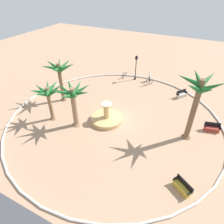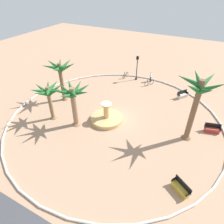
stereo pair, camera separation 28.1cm
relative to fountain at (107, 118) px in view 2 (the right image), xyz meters
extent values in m
plane|color=tan|center=(-0.64, -0.67, -0.32)|extent=(80.00, 80.00, 0.00)
torus|color=silver|center=(-0.64, -0.67, -0.22)|extent=(23.89, 23.89, 0.20)
cylinder|color=tan|center=(0.00, 0.00, -0.09)|extent=(3.63, 3.63, 0.45)
cylinder|color=#236093|center=(0.00, 0.00, -0.13)|extent=(3.19, 3.19, 0.34)
cylinder|color=tan|center=(0.00, 0.00, 0.98)|extent=(0.65, 0.65, 1.69)
cylinder|color=#E0B370|center=(0.00, 0.00, 1.88)|extent=(1.16, 1.16, 0.12)
cylinder|color=brown|center=(7.16, -1.39, 2.18)|extent=(0.45, 0.45, 5.01)
cone|color=brown|center=(7.16, -1.39, -0.07)|extent=(0.85, 0.85, 0.50)
cone|color=#1E6028|center=(8.14, -1.50, 4.36)|extent=(2.21, 0.80, 1.19)
cone|color=#1E6028|center=(7.84, -0.66, 4.38)|extent=(1.89, 1.95, 1.15)
cone|color=#1E6028|center=(6.81, -0.47, 4.34)|extent=(1.28, 2.21, 1.23)
cone|color=#1E6028|center=(6.21, -1.04, 4.42)|extent=(2.22, 1.27, 1.08)
cone|color=#1E6028|center=(6.32, -1.83, 4.25)|extent=(2.14, 1.50, 1.38)
cone|color=#1E6028|center=(6.98, -2.32, 4.26)|extent=(0.96, 2.20, 1.38)
cone|color=#1E6028|center=(7.67, -2.14, 4.19)|extent=(1.64, 2.05, 1.50)
cylinder|color=brown|center=(-8.58, -1.15, 2.93)|extent=(0.52, 0.52, 6.50)
cone|color=brown|center=(-8.58, -1.15, -0.07)|extent=(0.99, 0.99, 0.50)
cone|color=#1E6028|center=(-7.55, -1.14, 5.89)|extent=(2.22, 0.59, 1.11)
cone|color=#1E6028|center=(-8.10, -0.35, 5.66)|extent=(1.59, 2.12, 1.52)
cone|color=#1E6028|center=(-9.05, -0.36, 5.63)|extent=(1.56, 2.12, 1.58)
cone|color=#1E6028|center=(-9.51, -1.27, 5.65)|extent=(2.19, 0.82, 1.53)
cone|color=#1E6028|center=(-8.98, -2.11, 5.89)|extent=(1.37, 2.26, 1.11)
cone|color=#1E6028|center=(-8.14, -2.08, 5.89)|extent=(1.47, 2.24, 1.10)
cylinder|color=brown|center=(5.68, 2.49, 1.70)|extent=(0.42, 0.42, 4.05)
cone|color=brown|center=(5.68, 2.49, -0.07)|extent=(0.79, 0.79, 0.50)
cone|color=#1E6028|center=(6.48, 2.49, 3.33)|extent=(1.86, 0.56, 1.30)
cone|color=#1E6028|center=(6.25, 3.12, 3.43)|extent=(1.68, 1.76, 1.12)
cone|color=#1E6028|center=(5.79, 3.30, 3.34)|extent=(0.80, 1.92, 1.28)
cone|color=#1E6028|center=(5.10, 3.11, 3.44)|extent=(1.69, 1.75, 1.10)
cone|color=#1E6028|center=(4.87, 2.38, 3.36)|extent=(1.93, 0.82, 1.25)
cone|color=#1E6028|center=(5.17, 1.89, 3.30)|extent=(1.61, 1.77, 1.35)
cone|color=#1E6028|center=(5.67, 1.64, 3.45)|extent=(0.57, 1.88, 1.09)
cone|color=#1E6028|center=(6.17, 1.87, 3.31)|extent=(1.58, 1.80, 1.34)
cylinder|color=#8E6B4C|center=(2.62, 2.19, 1.96)|extent=(0.55, 0.55, 4.56)
cone|color=#8E6B4C|center=(2.62, 2.19, -0.07)|extent=(1.05, 1.05, 0.50)
cone|color=#1E6028|center=(3.47, 2.11, 3.73)|extent=(2.05, 0.74, 1.50)
cone|color=#1E6028|center=(3.31, 2.84, 3.93)|extent=(1.90, 1.83, 1.15)
cone|color=#1E6028|center=(2.59, 3.09, 3.81)|extent=(0.61, 2.06, 1.37)
cone|color=#1E6028|center=(1.88, 2.80, 3.96)|extent=(1.96, 1.76, 1.10)
cone|color=#1E6028|center=(1.66, 2.18, 3.94)|extent=(2.08, 0.57, 1.14)
cone|color=#1E6028|center=(2.06, 1.45, 3.86)|extent=(1.69, 1.99, 1.28)
cone|color=#1E6028|center=(2.68, 1.29, 3.79)|extent=(0.71, 2.08, 1.40)
cone|color=#1E6028|center=(3.34, 1.54, 3.98)|extent=(1.92, 1.81, 1.07)
cube|color=gold|center=(-9.28, 5.28, 0.13)|extent=(1.60, 1.32, 0.12)
cube|color=black|center=(-9.40, 5.11, 0.43)|extent=(1.36, 0.97, 0.50)
cube|color=gold|center=(-9.28, 5.28, -0.12)|extent=(1.47, 1.21, 0.39)
cube|color=black|center=(-9.89, 5.70, 0.27)|extent=(0.32, 0.42, 0.24)
cube|color=black|center=(-8.66, 4.85, 0.27)|extent=(0.32, 0.42, 0.24)
cube|color=#B73D33|center=(-10.82, -3.30, 0.13)|extent=(1.67, 0.88, 0.12)
cube|color=black|center=(-10.77, -3.51, 0.43)|extent=(1.57, 0.48, 0.50)
cube|color=#9C342B|center=(-10.82, -3.30, -0.12)|extent=(1.54, 0.81, 0.39)
cube|color=black|center=(-11.55, -3.49, 0.27)|extent=(0.19, 0.46, 0.24)
cube|color=black|center=(-10.10, -3.12, 0.27)|extent=(0.19, 0.46, 0.24)
cube|color=beige|center=(-6.66, -9.06, 0.13)|extent=(1.34, 1.59, 0.12)
cube|color=black|center=(-6.49, -9.19, 0.43)|extent=(1.00, 1.35, 0.50)
cube|color=#B6ADA0|center=(-6.66, -9.06, -0.12)|extent=(1.23, 1.46, 0.39)
cube|color=black|center=(-7.10, -9.67, 0.27)|extent=(0.41, 0.33, 0.24)
cube|color=black|center=(-6.23, -8.45, 0.27)|extent=(0.41, 0.33, 0.24)
cylinder|color=black|center=(0.94, -11.39, 1.32)|extent=(0.12, 0.12, 3.28)
cylinder|color=black|center=(0.94, -11.39, -0.17)|extent=(0.28, 0.28, 0.30)
cube|color=black|center=(0.94, -11.39, 3.18)|extent=(0.32, 0.32, 0.44)
sphere|color=#F2EDCC|center=(0.94, -11.39, 3.18)|extent=(0.22, 0.22, 0.22)
cone|color=black|center=(0.94, -11.39, 3.46)|extent=(0.20, 0.20, 0.18)
torus|color=black|center=(-1.76, -10.89, 0.04)|extent=(0.43, 0.64, 0.72)
torus|color=black|center=(-1.23, -10.05, 0.04)|extent=(0.43, 0.64, 0.72)
cylinder|color=black|center=(-1.49, -10.47, 0.27)|extent=(0.55, 0.83, 0.05)
cylinder|color=black|center=(-1.31, -10.17, 0.42)|extent=(0.04, 0.04, 0.30)
cube|color=black|center=(-1.31, -10.17, 0.59)|extent=(0.19, 0.22, 0.06)
cylinder|color=black|center=(-1.73, -10.85, 0.41)|extent=(0.39, 0.26, 0.03)
torus|color=black|center=(2.70, -11.84, 0.04)|extent=(0.12, 0.72, 0.72)
torus|color=black|center=(2.78, -10.84, 0.04)|extent=(0.12, 0.72, 0.72)
cylinder|color=black|center=(2.74, -11.34, 0.27)|extent=(0.13, 0.95, 0.05)
cylinder|color=black|center=(2.77, -10.99, 0.42)|extent=(0.04, 0.04, 0.30)
cube|color=black|center=(2.77, -10.99, 0.59)|extent=(0.12, 0.21, 0.06)
cylinder|color=black|center=(2.70, -11.79, 0.41)|extent=(0.44, 0.07, 0.03)
cylinder|color=#33333D|center=(-1.26, -11.90, 0.08)|extent=(0.14, 0.14, 0.80)
cylinder|color=#33333D|center=(-1.24, -11.72, 0.08)|extent=(0.14, 0.14, 0.80)
cube|color=white|center=(-1.25, -11.81, 0.76)|extent=(0.23, 0.36, 0.56)
sphere|color=beige|center=(-1.25, -11.81, 1.16)|extent=(0.22, 0.22, 0.22)
cylinder|color=white|center=(-1.28, -12.03, 0.76)|extent=(0.09, 0.09, 0.53)
cylinder|color=white|center=(-1.23, -11.59, 0.76)|extent=(0.09, 0.09, 0.53)
camera|label=1|loc=(-8.46, 15.58, 13.39)|focal=31.40mm
camera|label=2|loc=(-8.71, 15.45, 13.39)|focal=31.40mm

